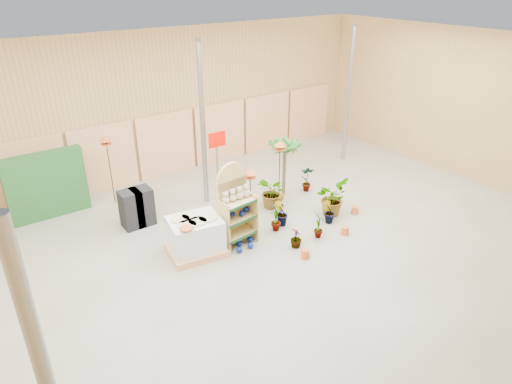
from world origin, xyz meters
The scene contains 23 objects.
room centered at (0.00, 0.91, 2.21)m, with size 15.20×12.10×4.70m.
display_shelf centered at (-0.51, 1.25, 0.93)m, with size 0.90×0.62×2.05m.
teddy_bears centered at (-0.49, 1.16, 1.30)m, with size 0.76×0.20×0.32m.
gazing_balls_shelf centered at (-0.51, 1.14, 0.81)m, with size 0.75×0.26×0.14m.
gazing_balls_floor centered at (-0.48, 0.87, 0.07)m, with size 0.63×0.39×0.15m.
pallet_stack centered at (-1.54, 1.35, 0.45)m, with size 1.41×1.24×0.94m.
charcoal_planters centered at (-2.12, 3.37, 0.50)m, with size 0.80×0.50×1.00m.
trellis_stock centered at (-3.80, 5.20, 0.90)m, with size 2.00×0.30×1.80m, color #1F5322.
offer_sign centered at (0.10, 2.98, 1.57)m, with size 0.50×0.08×2.20m.
bird_table_front centered at (0.11, 1.47, 1.57)m, with size 0.34×0.34×1.70m.
bird_table_right centered at (1.67, 2.28, 1.70)m, with size 0.34×0.34×1.83m.
bird_table_back centered at (-2.17, 4.94, 1.87)m, with size 0.34×0.34×2.02m.
palm centered at (2.05, 2.54, 1.52)m, with size 0.70×0.70×1.78m.
potted_plant_0 centered at (0.60, 1.05, 0.39)m, with size 0.41×0.28×0.78m, color #23611D.
potted_plant_1 centered at (0.86, 1.20, 0.34)m, with size 0.37×0.30×0.67m, color #23611D.
potted_plant_4 centered at (2.78, 2.33, 0.40)m, with size 0.43×0.29×0.81m, color #23611D.
potted_plant_5 centered at (1.25, 1.73, 0.29)m, with size 0.32×0.26×0.58m, color #23611D.
potted_plant_6 centered at (1.30, 2.10, 0.46)m, with size 0.83×0.72×0.92m, color #23611D.
potted_plant_7 centered at (0.52, 0.17, 0.25)m, with size 0.28×0.28×0.49m, color #23611D.
potted_plant_8 centered at (1.25, 0.17, 0.35)m, with size 0.37×0.25×0.71m, color #23611D.
potted_plant_9 centered at (1.95, 0.57, 0.31)m, with size 0.34×0.27×0.62m, color #23611D.
potted_plant_10 centered at (2.36, 0.89, 0.49)m, with size 0.88×0.77×0.98m, color #23611D.
potted_plant_11 centered at (0.65, 2.77, 0.33)m, with size 0.37×0.37×0.66m, color #23611D.
Camera 1 is at (-5.67, -6.76, 6.01)m, focal length 32.00 mm.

